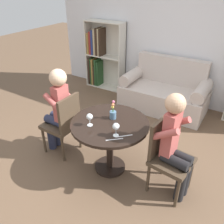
# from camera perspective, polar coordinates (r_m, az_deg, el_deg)

# --- Properties ---
(ground_plane) EXTENTS (16.00, 16.00, 0.00)m
(ground_plane) POSITION_cam_1_polar(r_m,az_deg,el_deg) (3.23, -0.48, -13.12)
(ground_plane) COLOR brown
(back_wall) EXTENTS (5.20, 0.05, 2.70)m
(back_wall) POSITION_cam_1_polar(r_m,az_deg,el_deg) (4.60, 15.99, 18.24)
(back_wall) COLOR silver
(back_wall) RESTS_ON ground_plane
(round_table) EXTENTS (0.93, 0.93, 0.70)m
(round_table) POSITION_cam_1_polar(r_m,az_deg,el_deg) (2.87, -0.52, -4.91)
(round_table) COLOR black
(round_table) RESTS_ON ground_plane
(couch) EXTENTS (1.53, 0.80, 0.92)m
(couch) POSITION_cam_1_polar(r_m,az_deg,el_deg) (4.53, 12.54, 4.55)
(couch) COLOR beige
(couch) RESTS_ON ground_plane
(bookshelf_left) EXTENTS (0.86, 0.28, 1.42)m
(bookshelf_left) POSITION_cam_1_polar(r_m,az_deg,el_deg) (5.28, -2.65, 13.37)
(bookshelf_left) COLOR silver
(bookshelf_left) RESTS_ON ground_plane
(chair_left) EXTENTS (0.43, 0.43, 0.90)m
(chair_left) POSITION_cam_1_polar(r_m,az_deg,el_deg) (3.26, -11.48, -2.41)
(chair_left) COLOR #473828
(chair_left) RESTS_ON ground_plane
(chair_right) EXTENTS (0.47, 0.47, 0.90)m
(chair_right) POSITION_cam_1_polar(r_m,az_deg,el_deg) (2.73, 13.04, -9.80)
(chair_right) COLOR #473828
(chair_right) RESTS_ON ground_plane
(person_left) EXTENTS (0.42, 0.35, 1.24)m
(person_left) POSITION_cam_1_polar(r_m,az_deg,el_deg) (3.22, -12.92, 0.77)
(person_left) COLOR #282D47
(person_left) RESTS_ON ground_plane
(person_right) EXTENTS (0.44, 0.37, 1.24)m
(person_right) POSITION_cam_1_polar(r_m,az_deg,el_deg) (2.60, 15.14, -7.71)
(person_right) COLOR black
(person_right) RESTS_ON ground_plane
(wine_glass_left) EXTENTS (0.07, 0.07, 0.15)m
(wine_glass_left) POSITION_cam_1_polar(r_m,az_deg,el_deg) (2.70, -5.43, -1.24)
(wine_glass_left) COLOR white
(wine_glass_left) RESTS_ON round_table
(wine_glass_right) EXTENTS (0.08, 0.08, 0.16)m
(wine_glass_right) POSITION_cam_1_polar(r_m,az_deg,el_deg) (2.52, 0.97, -3.61)
(wine_glass_right) COLOR white
(wine_glass_right) RESTS_ON round_table
(flower_vase) EXTENTS (0.08, 0.08, 0.24)m
(flower_vase) POSITION_cam_1_polar(r_m,az_deg,el_deg) (2.84, 0.23, -0.23)
(flower_vase) COLOR slate
(flower_vase) RESTS_ON round_table
(knife_left_setting) EXTENTS (0.14, 0.14, 0.00)m
(knife_left_setting) POSITION_cam_1_polar(r_m,az_deg,el_deg) (2.58, 2.92, -5.79)
(knife_left_setting) COLOR silver
(knife_left_setting) RESTS_ON round_table
(fork_left_setting) EXTENTS (0.15, 0.14, 0.00)m
(fork_left_setting) POSITION_cam_1_polar(r_m,az_deg,el_deg) (2.52, 0.60, -6.60)
(fork_left_setting) COLOR silver
(fork_left_setting) RESTS_ON round_table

